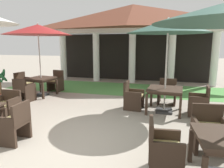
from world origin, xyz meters
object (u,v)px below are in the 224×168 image
object	(u,v)px
patio_umbrella_mid_right	(38,30)
patio_table_mid_right	(41,80)
patio_chair_mid_right_south	(24,90)
patio_chair_mid_right_west	(24,84)
patio_umbrella_far_back	(168,27)
patio_chair_far_back_west	(133,97)
patio_chair_near_foreground_west	(163,150)
patio_chair_mid_right_north	(56,82)
patio_chair_mid_left_east	(14,124)
potted_palm_left_edge	(1,94)
patio_chair_far_back_east	(199,102)
patio_chair_mid_left_north	(7,106)
patio_chair_far_back_north	(167,92)
patio_table_far_back	(165,91)
patio_chair_near_foreground_north	(209,130)

from	to	relation	value
patio_umbrella_mid_right	patio_table_mid_right	bearing A→B (deg)	180.00
patio_chair_mid_right_south	patio_chair_mid_right_west	bearing A→B (deg)	135.11
patio_umbrella_mid_right	patio_umbrella_far_back	xyz separation A→B (m)	(4.90, -0.89, -0.05)
patio_chair_mid_right_south	patio_chair_far_back_west	bearing A→B (deg)	9.23
patio_chair_near_foreground_west	patio_chair_mid_right_north	bearing A→B (deg)	-142.01
patio_chair_mid_left_east	potted_palm_left_edge	distance (m)	3.48
patio_umbrella_mid_right	patio_chair_far_back_west	distance (m)	4.56
patio_umbrella_far_back	potted_palm_left_edge	world-z (taller)	patio_umbrella_far_back
patio_chair_far_back_east	patio_chair_far_back_west	size ratio (longest dim) A/B	1.00
patio_chair_mid_left_north	patio_chair_mid_right_west	xyz separation A→B (m)	(-1.69, 2.90, 0.00)
patio_umbrella_mid_right	patio_chair_far_back_north	world-z (taller)	patio_umbrella_mid_right
patio_umbrella_mid_right	patio_chair_far_back_east	xyz separation A→B (m)	(5.90, -0.97, -2.21)
patio_table_far_back	patio_chair_mid_left_east	bearing A→B (deg)	-136.84
patio_chair_mid_left_north	patio_chair_far_back_west	distance (m)	3.72
patio_chair_mid_right_south	potted_palm_left_edge	xyz separation A→B (m)	(-0.59, -0.45, -0.05)
patio_table_mid_right	potted_palm_left_edge	distance (m)	1.59
patio_chair_mid_right_west	patio_chair_mid_left_east	bearing A→B (deg)	42.61
patio_chair_mid_left_east	potted_palm_left_edge	bearing A→B (deg)	45.04
patio_chair_mid_right_south	patio_chair_near_foreground_west	bearing A→B (deg)	-24.97
patio_chair_mid_right_west	patio_chair_far_back_east	xyz separation A→B (m)	(6.83, -1.09, -0.02)
patio_table_mid_right	patio_table_far_back	bearing A→B (deg)	-10.29
patio_chair_mid_left_north	patio_chair_near_foreground_north	bearing A→B (deg)	174.95
patio_chair_near_foreground_west	patio_chair_mid_left_north	world-z (taller)	patio_chair_near_foreground_west
patio_chair_far_back_north	patio_chair_mid_left_north	bearing A→B (deg)	38.73
patio_chair_mid_right_west	patio_chair_far_back_west	xyz separation A→B (m)	(4.84, -0.94, -0.02)
patio_chair_mid_right_north	patio_umbrella_far_back	size ratio (longest dim) A/B	0.32
patio_chair_mid_right_west	potted_palm_left_edge	bearing A→B (deg)	15.83
patio_chair_mid_right_south	patio_chair_mid_right_west	size ratio (longest dim) A/B	0.94
patio_table_mid_right	patio_umbrella_mid_right	distance (m)	1.97
patio_chair_near_foreground_north	patio_umbrella_far_back	distance (m)	3.21
patio_chair_near_foreground_west	patio_table_mid_right	size ratio (longest dim) A/B	0.88
patio_chair_far_back_west	potted_palm_left_edge	xyz separation A→B (m)	(-4.62, -0.57, -0.04)
potted_palm_left_edge	patio_chair_mid_right_west	bearing A→B (deg)	98.33
patio_chair_far_back_west	potted_palm_left_edge	world-z (taller)	potted_palm_left_edge
patio_table_far_back	patio_chair_far_back_west	bearing A→B (deg)	175.62
patio_chair_mid_left_east	patio_chair_mid_right_north	size ratio (longest dim) A/B	0.97
patio_chair_far_back_east	patio_chair_mid_left_east	bearing A→B (deg)	129.00
patio_chair_mid_right_south	patio_chair_mid_left_north	bearing A→B (deg)	-57.22
patio_chair_mid_left_north	patio_table_far_back	xyz separation A→B (m)	(4.15, 1.89, 0.25)
patio_chair_mid_right_north	patio_chair_mid_right_south	xyz separation A→B (m)	(-0.25, -1.87, -0.01)
patio_chair_mid_right_west	patio_chair_far_back_north	size ratio (longest dim) A/B	1.04
patio_table_far_back	patio_chair_mid_right_south	bearing A→B (deg)	-179.49
patio_chair_near_foreground_west	patio_table_mid_right	world-z (taller)	patio_chair_near_foreground_west
patio_chair_near_foreground_west	patio_umbrella_mid_right	distance (m)	6.80
patio_chair_mid_left_east	patio_chair_mid_right_south	distance (m)	3.44
patio_chair_mid_right_west	patio_umbrella_far_back	xyz separation A→B (m)	(5.84, -1.01, 2.15)
patio_chair_mid_left_east	patio_umbrella_mid_right	world-z (taller)	patio_umbrella_mid_right
patio_chair_mid_left_east	patio_chair_far_back_west	size ratio (longest dim) A/B	0.99
patio_chair_mid_right_north	patio_chair_far_back_east	distance (m)	6.08
patio_table_far_back	potted_palm_left_edge	bearing A→B (deg)	-174.93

